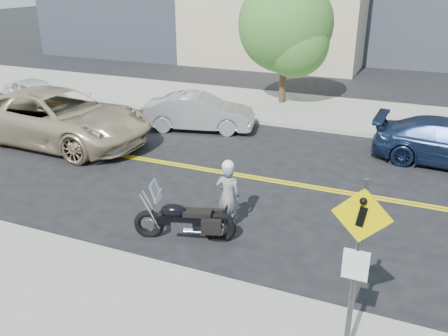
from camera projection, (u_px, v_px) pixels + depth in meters
ground_plane at (236, 175)px, 13.98m from camera, size 120.00×120.00×0.00m
sidewalk_far at (301, 109)px, 20.33m from camera, size 60.00×5.00×0.15m
pedestrian_sign at (356, 261)px, 6.35m from camera, size 0.78×0.08×3.00m
motorcyclist at (228, 194)px, 10.90m from camera, size 0.63×0.48×1.65m
motorcycle at (184, 211)px, 10.40m from camera, size 2.31×1.29×1.35m
suv at (58, 117)px, 16.24m from camera, size 6.73×3.26×1.84m
parked_car_white at (37, 95)px, 20.23m from camera, size 4.24×2.80×1.34m
parked_car_silver at (199, 112)px, 17.74m from camera, size 4.32×2.35×1.35m
tree_far_a at (285, 25)px, 19.93m from camera, size 4.02×4.02×5.49m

